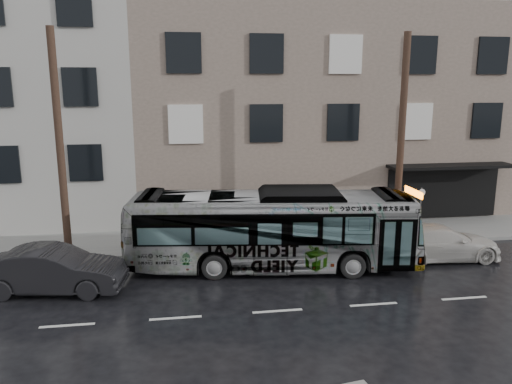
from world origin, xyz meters
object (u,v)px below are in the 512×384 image
(sign_post, at_px, (420,214))
(dark_sedan, at_px, (53,270))
(white_sedan, at_px, (440,242))
(utility_pole_front, at_px, (401,141))
(bus, at_px, (272,229))
(utility_pole_rear, at_px, (60,147))

(sign_post, relative_size, dark_sedan, 0.50)
(sign_post, distance_m, white_sedan, 2.15)
(sign_post, xyz_separation_m, dark_sedan, (-14.95, -3.15, -0.56))
(white_sedan, bearing_deg, utility_pole_front, 28.53)
(bus, distance_m, dark_sedan, 7.97)
(dark_sedan, bearing_deg, white_sedan, -78.03)
(utility_pole_rear, bearing_deg, utility_pole_front, 0.00)
(utility_pole_rear, distance_m, sign_post, 15.46)
(bus, height_order, white_sedan, bus)
(sign_post, bearing_deg, utility_pole_front, 180.00)
(bus, bearing_deg, sign_post, -66.80)
(white_sedan, bearing_deg, bus, 92.24)
(utility_pole_front, relative_size, sign_post, 3.75)
(utility_pole_rear, height_order, dark_sedan, utility_pole_rear)
(utility_pole_front, bearing_deg, white_sedan, -64.07)
(utility_pole_front, xyz_separation_m, utility_pole_rear, (-14.00, 0.00, 0.00))
(bus, xyz_separation_m, white_sedan, (7.00, -0.04, -0.85))
(utility_pole_rear, height_order, white_sedan, utility_pole_rear)
(utility_pole_front, height_order, bus, utility_pole_front)
(sign_post, bearing_deg, white_sedan, -92.91)
(utility_pole_rear, xyz_separation_m, dark_sedan, (0.15, -3.15, -3.86))
(utility_pole_front, distance_m, white_sedan, 4.55)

